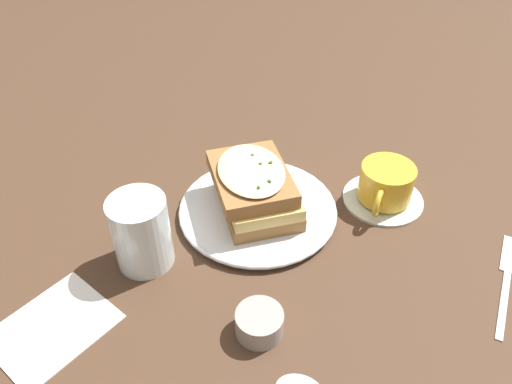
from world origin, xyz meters
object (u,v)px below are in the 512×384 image
at_px(dinner_plate, 256,210).
at_px(sandwich, 254,188).
at_px(teacup_with_saucer, 385,186).
at_px(water_glass, 141,232).
at_px(fork, 508,271).
at_px(condiment_pot, 259,323).
at_px(napkin, 53,327).

height_order(dinner_plate, sandwich, sandwich).
height_order(dinner_plate, teacup_with_saucer, teacup_with_saucer).
height_order(water_glass, fork, water_glass).
xyz_separation_m(sandwich, condiment_pot, (0.09, 0.19, -0.03)).
bearing_deg(napkin, teacup_with_saucer, 179.16).
bearing_deg(sandwich, condiment_pot, 63.32).
bearing_deg(fork, teacup_with_saucer, 159.81).
bearing_deg(condiment_pot, water_glass, -65.17).
xyz_separation_m(fork, condiment_pot, (0.34, -0.08, 0.01)).
relative_size(dinner_plate, water_glass, 2.27).
height_order(teacup_with_saucer, water_glass, water_glass).
bearing_deg(dinner_plate, condiment_pot, 62.52).
bearing_deg(teacup_with_saucer, sandwich, -57.44).
distance_m(dinner_plate, sandwich, 0.04).
relative_size(teacup_with_saucer, fork, 0.77).
bearing_deg(teacup_with_saucer, condiment_pot, -15.19).
xyz_separation_m(fork, napkin, (0.57, -0.21, 0.00)).
xyz_separation_m(sandwich, water_glass, (0.18, 0.01, 0.00)).
distance_m(dinner_plate, teacup_with_saucer, 0.21).
bearing_deg(condiment_pot, fork, 166.67).
xyz_separation_m(sandwich, teacup_with_saucer, (-0.19, 0.07, -0.02)).
distance_m(water_glass, condiment_pot, 0.20).
height_order(dinner_plate, napkin, dinner_plate).
distance_m(fork, napkin, 0.60).
height_order(sandwich, water_glass, water_glass).
bearing_deg(condiment_pot, sandwich, -116.68).
bearing_deg(napkin, sandwich, -168.64).
distance_m(water_glass, napkin, 0.16).
xyz_separation_m(dinner_plate, teacup_with_saucer, (-0.19, 0.07, 0.02)).
relative_size(fork, condiment_pot, 2.79).
xyz_separation_m(dinner_plate, napkin, (0.32, 0.06, -0.01)).
relative_size(napkin, condiment_pot, 2.33).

